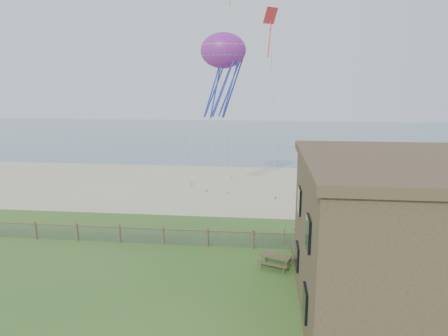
# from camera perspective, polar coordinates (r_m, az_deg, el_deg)

# --- Properties ---
(ground) EXTENTS (160.00, 160.00, 0.00)m
(ground) POSITION_cam_1_polar(r_m,az_deg,el_deg) (21.59, -4.84, -17.28)
(ground) COLOR #315E20
(ground) RESTS_ON ground
(sand_beach) EXTENTS (72.00, 20.00, 0.02)m
(sand_beach) POSITION_cam_1_polar(r_m,az_deg,el_deg) (41.99, 0.87, -2.61)
(sand_beach) COLOR #C0B08B
(sand_beach) RESTS_ON ground
(ocean) EXTENTS (160.00, 68.00, 0.02)m
(ocean) POSITION_cam_1_polar(r_m,az_deg,el_deg) (85.22, 3.63, 4.77)
(ocean) COLOR slate
(ocean) RESTS_ON ground
(chainlink_fence) EXTENTS (36.20, 0.20, 1.25)m
(chainlink_fence) POSITION_cam_1_polar(r_m,az_deg,el_deg) (26.70, -2.38, -10.02)
(chainlink_fence) COLOR brown
(chainlink_fence) RESTS_ON ground
(motel_deck) EXTENTS (15.00, 2.00, 0.50)m
(motel_deck) POSITION_cam_1_polar(r_m,az_deg,el_deg) (27.24, 26.05, -11.50)
(motel_deck) COLOR brown
(motel_deck) RESTS_ON ground
(picnic_table) EXTENTS (2.16, 1.91, 0.76)m
(picnic_table) POSITION_cam_1_polar(r_m,az_deg,el_deg) (24.07, 7.33, -13.10)
(picnic_table) COLOR brown
(picnic_table) RESTS_ON ground
(octopus_kite) EXTENTS (4.04, 3.09, 7.68)m
(octopus_kite) POSITION_cam_1_polar(r_m,az_deg,el_deg) (35.29, -0.12, 13.25)
(octopus_kite) COLOR #E82449
(kite_red) EXTENTS (2.14, 2.26, 3.02)m
(kite_red) POSITION_cam_1_polar(r_m,az_deg,el_deg) (32.41, 6.62, 19.28)
(kite_red) COLOR #F12A36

